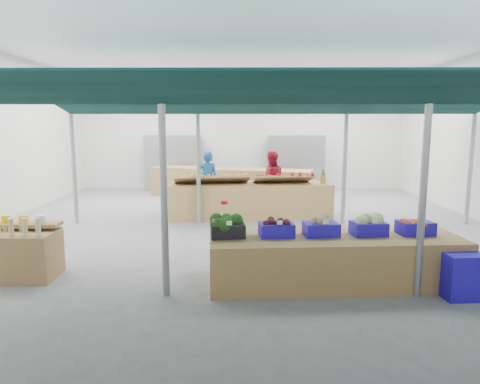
# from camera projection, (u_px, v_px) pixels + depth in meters

# --- Properties ---
(floor) EXTENTS (13.00, 13.00, 0.00)m
(floor) POSITION_uv_depth(u_px,v_px,m) (240.00, 228.00, 9.94)
(floor) COLOR slate
(floor) RESTS_ON ground
(hall) EXTENTS (13.00, 13.00, 13.00)m
(hall) POSITION_uv_depth(u_px,v_px,m) (240.00, 115.00, 10.96)
(hall) COLOR silver
(hall) RESTS_ON ground
(pole_grid) EXTENTS (10.00, 4.60, 3.00)m
(pole_grid) POSITION_uv_depth(u_px,v_px,m) (280.00, 155.00, 7.93)
(pole_grid) COLOR gray
(pole_grid) RESTS_ON floor
(awnings) EXTENTS (9.50, 7.08, 0.30)m
(awnings) POSITION_uv_depth(u_px,v_px,m) (280.00, 102.00, 7.79)
(awnings) COLOR black
(awnings) RESTS_ON pole_grid
(back_shelving_left) EXTENTS (2.00, 0.50, 2.00)m
(back_shelving_left) POSITION_uv_depth(u_px,v_px,m) (174.00, 163.00, 15.74)
(back_shelving_left) COLOR #B23F33
(back_shelving_left) RESTS_ON floor
(back_shelving_right) EXTENTS (2.00, 0.50, 2.00)m
(back_shelving_right) POSITION_uv_depth(u_px,v_px,m) (296.00, 163.00, 15.71)
(back_shelving_right) COLOR #B23F33
(back_shelving_right) RESTS_ON floor
(bottle_shelf) EXTENTS (1.65, 1.06, 1.01)m
(bottle_shelf) POSITION_uv_depth(u_px,v_px,m) (4.00, 252.00, 6.67)
(bottle_shelf) COLOR olive
(bottle_shelf) RESTS_ON floor
(veg_counter) EXTENTS (3.80, 1.49, 0.72)m
(veg_counter) POSITION_uv_depth(u_px,v_px,m) (334.00, 259.00, 6.47)
(veg_counter) COLOR olive
(veg_counter) RESTS_ON floor
(fruit_counter) EXTENTS (4.21, 1.29, 0.89)m
(fruit_counter) POSITION_uv_depth(u_px,v_px,m) (250.00, 200.00, 11.09)
(fruit_counter) COLOR olive
(fruit_counter) RESTS_ON floor
(far_counter) EXTENTS (5.46, 2.66, 0.97)m
(far_counter) POSITION_uv_depth(u_px,v_px,m) (230.00, 183.00, 14.21)
(far_counter) COLOR olive
(far_counter) RESTS_ON floor
(crate_stack) EXTENTS (0.56, 0.41, 0.63)m
(crate_stack) POSITION_uv_depth(u_px,v_px,m) (463.00, 276.00, 5.85)
(crate_stack) COLOR #1D11B8
(crate_stack) RESTS_ON floor
(vendor_left) EXTENTS (0.63, 0.44, 1.66)m
(vendor_left) POSITION_uv_depth(u_px,v_px,m) (208.00, 180.00, 12.13)
(vendor_left) COLOR #18539F
(vendor_left) RESTS_ON floor
(vendor_right) EXTENTS (0.85, 0.68, 1.66)m
(vendor_right) POSITION_uv_depth(u_px,v_px,m) (271.00, 180.00, 12.12)
(vendor_right) COLOR maroon
(vendor_right) RESTS_ON floor
(crate_broccoli) EXTENTS (0.54, 0.43, 0.35)m
(crate_broccoli) POSITION_uv_depth(u_px,v_px,m) (228.00, 227.00, 6.30)
(crate_broccoli) COLOR black
(crate_broccoli) RESTS_ON veg_counter
(crate_beets) EXTENTS (0.54, 0.43, 0.29)m
(crate_beets) POSITION_uv_depth(u_px,v_px,m) (276.00, 228.00, 6.34)
(crate_beets) COLOR #1D11B8
(crate_beets) RESTS_ON veg_counter
(crate_celeriac) EXTENTS (0.54, 0.43, 0.31)m
(crate_celeriac) POSITION_uv_depth(u_px,v_px,m) (321.00, 226.00, 6.38)
(crate_celeriac) COLOR #1D11B8
(crate_celeriac) RESTS_ON veg_counter
(crate_cabbage) EXTENTS (0.54, 0.43, 0.35)m
(crate_cabbage) POSITION_uv_depth(u_px,v_px,m) (369.00, 225.00, 6.42)
(crate_cabbage) COLOR #1D11B8
(crate_cabbage) RESTS_ON veg_counter
(crate_carrots) EXTENTS (0.54, 0.43, 0.29)m
(crate_carrots) POSITION_uv_depth(u_px,v_px,m) (415.00, 227.00, 6.47)
(crate_carrots) COLOR #1D11B8
(crate_carrots) RESTS_ON veg_counter
(sparrow) EXTENTS (0.12, 0.09, 0.11)m
(sparrow) POSITION_uv_depth(u_px,v_px,m) (216.00, 223.00, 6.15)
(sparrow) COLOR brown
(sparrow) RESTS_ON crate_broccoli
(pole_ribbon) EXTENTS (0.12, 0.12, 0.28)m
(pole_ribbon) POSITION_uv_depth(u_px,v_px,m) (224.00, 204.00, 7.06)
(pole_ribbon) COLOR red
(pole_ribbon) RESTS_ON pole_grid
(apple_heap_yellow) EXTENTS (1.98, 0.97, 0.27)m
(apple_heap_yellow) POSITION_uv_depth(u_px,v_px,m) (212.00, 178.00, 10.84)
(apple_heap_yellow) COLOR #997247
(apple_heap_yellow) RESTS_ON fruit_counter
(apple_heap_red) EXTENTS (1.59, 0.91, 0.27)m
(apple_heap_red) POSITION_uv_depth(u_px,v_px,m) (283.00, 177.00, 10.96)
(apple_heap_red) COLOR #997247
(apple_heap_red) RESTS_ON fruit_counter
(pineapple) EXTENTS (0.14, 0.14, 0.39)m
(pineapple) POSITION_uv_depth(u_px,v_px,m) (323.00, 176.00, 11.02)
(pineapple) COLOR #8C6019
(pineapple) RESTS_ON fruit_counter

